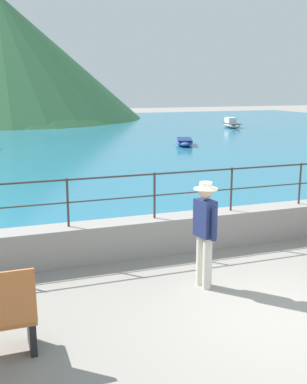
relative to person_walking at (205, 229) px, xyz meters
name	(u,v)px	position (x,y,z in m)	size (l,w,h in m)	color
ground_plane	(286,318)	(0.63, -1.39, -0.98)	(120.00, 120.00, 0.00)	gray
promenade_wall	(193,231)	(0.63, 1.81, -0.63)	(20.00, 0.56, 0.70)	gray
railing	(194,184)	(0.63, 1.81, 0.34)	(18.44, 0.04, 0.90)	#383330
lake_water	(47,136)	(0.63, 24.45, -0.95)	(64.00, 44.32, 0.06)	#236B89
hill_main	(0,57)	(-1.24, 41.95, 4.84)	(26.69, 26.69, 11.63)	#33663D
hill_secondary	(17,84)	(-0.04, 38.74, 2.34)	(20.27, 20.27, 6.64)	#285633
person_walking	(205,229)	(0.00, 0.00, 0.00)	(0.38, 0.56, 1.75)	beige
boat_0	(184,142)	(6.90, 16.73, -0.72)	(1.67, 2.47, 0.36)	#2D4C9E
boat_2	(231,124)	(14.57, 25.45, -0.65)	(1.04, 2.35, 0.76)	gray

